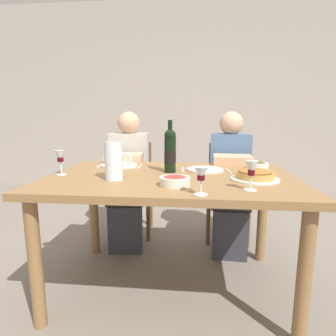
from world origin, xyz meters
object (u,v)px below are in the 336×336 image
object	(u,v)px
baked_tart	(255,175)
chair_left	(132,181)
dinner_plate_left_setting	(120,166)
wine_glass_right_diner	(60,157)
water_pitcher	(114,163)
salad_bowl	(175,180)
wine_bottle	(170,151)
olive_bowl	(258,165)
wine_glass_left_diner	(251,170)
diner_right	(230,177)
dinner_plate_right_setting	(205,170)
diner_left	(128,174)
dining_table	(171,189)
wine_glass_centre	(201,175)
chair_right	(228,184)

from	to	relation	value
baked_tart	chair_left	distance (m)	1.40
dinner_plate_left_setting	wine_glass_right_diner	bearing A→B (deg)	-130.75
water_pitcher	baked_tart	xyz separation A→B (m)	(0.80, 0.07, -0.07)
salad_bowl	wine_glass_right_diner	xyz separation A→B (m)	(-0.72, 0.20, 0.08)
wine_bottle	olive_bowl	distance (m)	0.63
water_pitcher	wine_glass_left_diner	bearing A→B (deg)	-12.77
salad_bowl	diner_right	distance (m)	1.01
baked_tart	dinner_plate_right_setting	bearing A→B (deg)	136.62
diner_left	diner_right	world-z (taller)	same
dining_table	wine_bottle	size ratio (longest dim) A/B	4.47
dining_table	olive_bowl	size ratio (longest dim) A/B	10.77
salad_bowl	dinner_plate_left_setting	size ratio (longest dim) A/B	0.63
salad_bowl	wine_glass_centre	xyz separation A→B (m)	(0.13, -0.17, 0.06)
baked_tart	dinner_plate_right_setting	distance (m)	0.38
water_pitcher	chair_right	size ratio (longest dim) A/B	0.25
olive_bowl	chair_left	bearing A→B (deg)	147.95
olive_bowl	diner_left	bearing A→B (deg)	157.90
baked_tart	wine_glass_centre	world-z (taller)	wine_glass_centre
olive_bowl	baked_tart	bearing A→B (deg)	-104.68
wine_glass_centre	chair_right	distance (m)	1.39
dining_table	baked_tart	bearing A→B (deg)	-10.16
dining_table	diner_left	bearing A→B (deg)	123.17
wine_glass_left_diner	diner_left	size ratio (longest dim) A/B	0.13
dinner_plate_left_setting	dinner_plate_right_setting	distance (m)	0.62
wine_glass_left_diner	diner_right	bearing A→B (deg)	88.53
dinner_plate_left_setting	diner_left	xyz separation A→B (m)	(-0.04, 0.40, -0.15)
dining_table	dinner_plate_left_setting	bearing A→B (deg)	146.02
wine_glass_right_diner	wine_glass_centre	world-z (taller)	wine_glass_right_diner
wine_glass_centre	olive_bowl	bearing A→B (deg)	59.64
salad_bowl	dinner_plate_right_setting	xyz separation A→B (m)	(0.17, 0.43, -0.02)
diner_right	chair_right	bearing A→B (deg)	-89.47
water_pitcher	dinner_plate_left_setting	size ratio (longest dim) A/B	0.84
chair_right	dinner_plate_left_setting	bearing A→B (deg)	39.24
olive_bowl	chair_left	distance (m)	1.26
olive_bowl	wine_glass_left_diner	size ratio (longest dim) A/B	0.95
wine_glass_centre	wine_glass_right_diner	bearing A→B (deg)	156.53
wine_glass_left_diner	diner_left	bearing A→B (deg)	130.80
olive_bowl	chair_left	world-z (taller)	chair_left
wine_glass_right_diner	diner_right	world-z (taller)	diner_right
wine_glass_right_diner	chair_left	world-z (taller)	wine_glass_right_diner
dining_table	wine_glass_right_diner	distance (m)	0.71
dining_table	dinner_plate_right_setting	distance (m)	0.29
olive_bowl	chair_right	world-z (taller)	chair_right
wine_glass_right_diner	chair_left	bearing A→B (deg)	77.13
diner_right	salad_bowl	bearing A→B (deg)	69.49
wine_bottle	diner_left	xyz separation A→B (m)	(-0.43, 0.58, -0.28)
dining_table	chair_left	size ratio (longest dim) A/B	1.72
salad_bowl	diner_left	bearing A→B (deg)	117.37
water_pitcher	baked_tart	bearing A→B (deg)	4.94
wine_glass_right_diner	dinner_plate_right_setting	distance (m)	0.93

